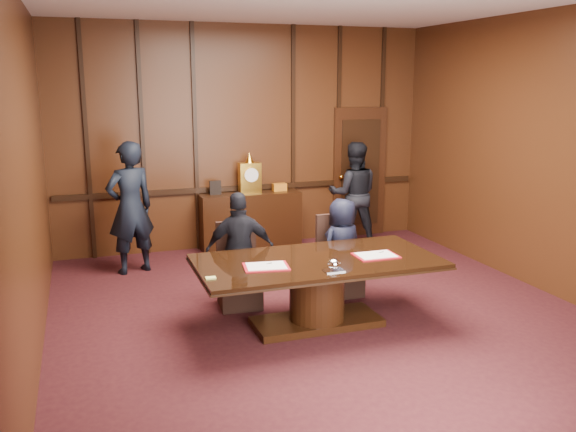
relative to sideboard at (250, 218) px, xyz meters
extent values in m
plane|color=black|center=(0.00, -3.26, -0.49)|extent=(7.00, 7.00, 0.00)
cube|color=black|center=(0.00, 0.24, 1.26)|extent=(6.00, 0.04, 3.50)
cube|color=black|center=(-3.00, -3.26, 1.26)|extent=(0.04, 7.00, 3.50)
cube|color=black|center=(3.00, -3.26, 1.26)|extent=(0.04, 7.00, 3.50)
cube|color=black|center=(0.00, 0.21, 0.46)|extent=(5.90, 0.05, 0.08)
cube|color=black|center=(2.00, 0.20, 0.61)|extent=(0.95, 0.06, 2.20)
sphere|color=gold|center=(1.63, 0.13, 0.56)|extent=(0.08, 0.08, 0.08)
cube|color=black|center=(0.00, 0.00, -0.04)|extent=(1.60, 0.45, 0.90)
cube|color=black|center=(-0.70, 0.00, -0.46)|extent=(0.12, 0.40, 0.06)
cube|color=black|center=(0.70, 0.00, -0.46)|extent=(0.12, 0.40, 0.06)
cube|color=gold|center=(0.00, 0.00, 0.65)|extent=(0.34, 0.18, 0.48)
cylinder|color=white|center=(0.00, -0.10, 0.71)|extent=(0.22, 0.03, 0.22)
cone|color=gold|center=(0.00, 0.00, 0.97)|extent=(0.14, 0.14, 0.16)
cube|color=black|center=(-0.55, 0.02, 0.52)|extent=(0.18, 0.04, 0.22)
cube|color=#C26A16|center=(0.50, 0.02, 0.47)|extent=(0.22, 0.12, 0.12)
cube|color=black|center=(-0.17, -3.32, -0.45)|extent=(1.40, 0.60, 0.08)
cylinder|color=black|center=(-0.17, -3.32, -0.10)|extent=(0.60, 0.60, 0.62)
cube|color=black|center=(-0.17, -3.32, 0.22)|extent=(2.62, 1.32, 0.02)
cube|color=black|center=(-0.17, -3.32, 0.24)|extent=(2.60, 1.30, 0.06)
cube|color=#B4101B|center=(-0.78, -3.42, 0.28)|extent=(0.50, 0.39, 0.01)
cube|color=white|center=(-0.78, -3.42, 0.29)|extent=(0.44, 0.33, 0.01)
cube|color=#B4101B|center=(0.48, -3.43, 0.28)|extent=(0.47, 0.34, 0.01)
cube|color=white|center=(0.48, -3.43, 0.29)|extent=(0.40, 0.29, 0.01)
cube|color=white|center=(-0.17, -3.77, 0.28)|extent=(0.20, 0.14, 0.01)
ellipsoid|color=white|center=(-0.17, -3.77, 0.34)|extent=(0.13, 0.13, 0.10)
cube|color=#DBDC6B|center=(-1.40, -3.60, 0.28)|extent=(0.10, 0.07, 0.01)
cube|color=black|center=(-0.82, -2.47, -0.26)|extent=(0.52, 0.52, 0.46)
cube|color=black|center=(-0.80, -2.26, 0.23)|extent=(0.48, 0.10, 0.55)
cylinder|color=black|center=(-1.02, -2.67, -0.37)|extent=(0.04, 0.04, 0.23)
cylinder|color=black|center=(-0.62, -2.27, -0.37)|extent=(0.04, 0.04, 0.23)
cube|color=black|center=(0.48, -2.47, -0.26)|extent=(0.49, 0.49, 0.46)
cube|color=black|center=(0.47, -2.26, 0.23)|extent=(0.48, 0.07, 0.55)
cylinder|color=black|center=(0.28, -2.67, -0.37)|extent=(0.04, 0.04, 0.23)
cylinder|color=black|center=(0.68, -2.27, -0.37)|extent=(0.04, 0.04, 0.23)
imported|color=black|center=(-0.82, -2.52, 0.21)|extent=(0.85, 0.45, 1.39)
imported|color=black|center=(0.48, -2.52, 0.13)|extent=(0.69, 0.55, 1.23)
imported|color=black|center=(-1.90, -0.69, 0.44)|extent=(0.78, 0.63, 1.84)
imported|color=black|center=(1.64, -0.35, 0.36)|extent=(0.98, 0.86, 1.69)
camera|label=1|loc=(-2.52, -9.17, 2.15)|focal=38.00mm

